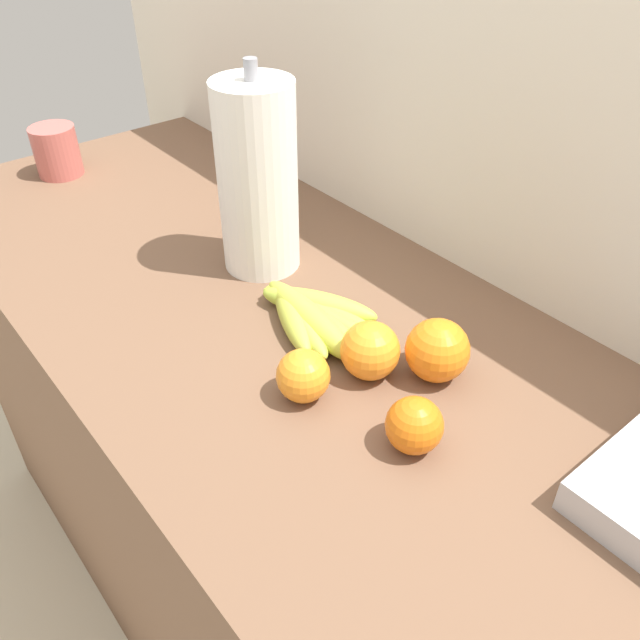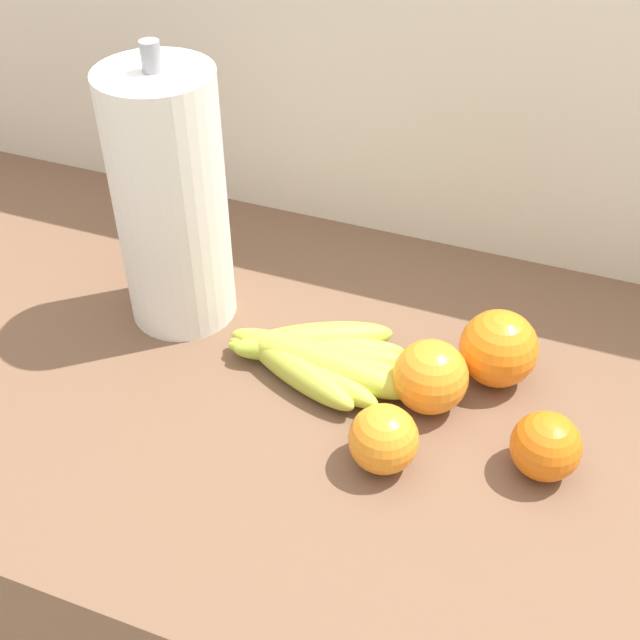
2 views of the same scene
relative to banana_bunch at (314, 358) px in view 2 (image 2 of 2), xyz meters
name	(u,v)px [view 2 (image 2 of 2)]	position (x,y,z in m)	size (l,w,h in m)	color
counter	(383,625)	(0.11, -0.02, -0.45)	(1.95, 0.62, 0.86)	brown
wall_back	(458,352)	(0.11, 0.32, -0.23)	(2.35, 0.06, 1.30)	silver
banana_bunch	(314,358)	(0.00, 0.00, 0.00)	(0.22, 0.16, 0.04)	#B2BD3F
orange_back_left	(546,446)	(0.25, -0.05, 0.01)	(0.07, 0.07, 0.07)	orange
orange_front	(430,377)	(0.13, 0.00, 0.02)	(0.08, 0.08, 0.08)	orange
orange_center	(382,439)	(0.11, -0.10, 0.02)	(0.07, 0.07, 0.07)	orange
orange_far_right	(499,348)	(0.19, 0.06, 0.02)	(0.08, 0.08, 0.08)	orange
paper_towel_roll	(171,202)	(-0.18, 0.05, 0.13)	(0.12, 0.12, 0.33)	white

